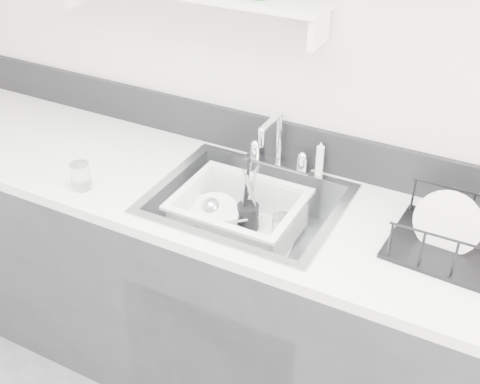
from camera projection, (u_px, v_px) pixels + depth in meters
The scene contains 14 objects.
room_shell at pixel (35, 65), 1.02m from camera, with size 3.50×3.00×2.60m.
counter_run at pixel (246, 299), 2.30m from camera, with size 3.20×0.62×0.92m.
backsplash at pixel (284, 141), 2.22m from camera, with size 3.20×0.02×0.16m, color black.
sink at pixel (247, 221), 2.09m from camera, with size 0.64×0.52×0.20m, color silver, non-canonical shape.
faucet at pixel (278, 152), 2.19m from camera, with size 0.26×0.18×0.23m.
side_sprayer at pixel (320, 159), 2.13m from camera, with size 0.03×0.03×0.14m, color white.
wash_tub at pixel (239, 217), 2.10m from camera, with size 0.42×0.35×0.16m, color white, non-canonical shape.
plate_stack at pixel (212, 224), 2.14m from camera, with size 0.26×0.25×0.10m.
utensil_cup at pixel (248, 215), 2.13m from camera, with size 0.08×0.08×0.26m.
ladle at pixel (222, 223), 2.12m from camera, with size 0.30×0.11×0.08m, color silver, non-canonical shape.
tumbler_in_tub at pixel (282, 228), 2.08m from camera, with size 0.07×0.07×0.10m, color white.
tumbler_counter at pixel (81, 176), 2.08m from camera, with size 0.07×0.07×0.10m, color white.
dish_rack at pixel (464, 234), 1.77m from camera, with size 0.41×0.30×0.14m, color black, non-canonical shape.
bowl_small at pixel (254, 249), 2.04m from camera, with size 0.10×0.10×0.03m, color white.
Camera 1 is at (0.76, -0.32, 2.07)m, focal length 45.00 mm.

